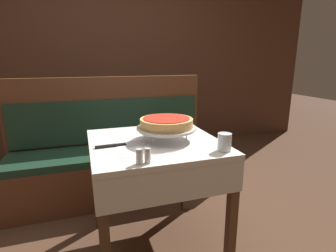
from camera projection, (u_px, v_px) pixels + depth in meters
The scene contains 12 objects.
ground_plane at pixel (156, 244), 1.78m from camera, with size 14.00×14.00×0.00m, color #472D1E.
dining_table_front at pixel (155, 159), 1.63m from camera, with size 0.77×0.77×0.74m.
dining_table_rear at pixel (115, 110), 3.11m from camera, with size 0.63×0.63×0.75m.
booth_bench at pixel (114, 162), 2.39m from camera, with size 1.79×0.52×1.07m.
back_wall_panel at pixel (111, 61), 3.43m from camera, with size 6.00×0.04×2.40m, color #4C2D1E.
pizza_pan_stand at pixel (166, 129), 1.59m from camera, with size 0.36×0.36×0.08m.
deep_dish_pizza at pixel (166, 122), 1.58m from camera, with size 0.32×0.32×0.06m.
pizza_server at pixel (124, 144), 1.51m from camera, with size 0.29×0.10×0.01m.
water_glass_near at pixel (224, 142), 1.41m from camera, with size 0.07×0.07×0.09m.
salt_shaker at pixel (139, 156), 1.23m from camera, with size 0.03×0.03×0.07m.
pepper_shaker at pixel (148, 156), 1.24m from camera, with size 0.03×0.03×0.07m.
condiment_caddy at pixel (107, 98), 3.06m from camera, with size 0.13×0.13×0.16m.
Camera 1 is at (-0.40, -1.48, 1.22)m, focal length 28.00 mm.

